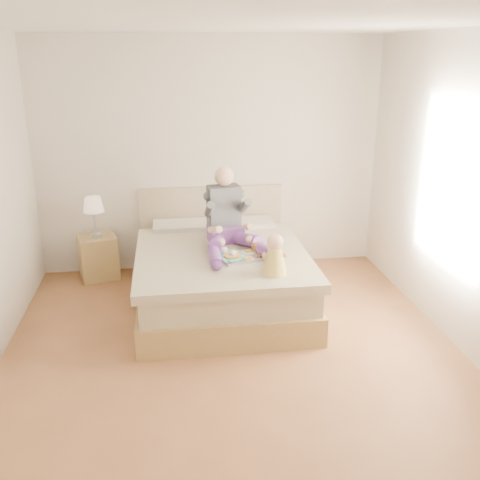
{
  "coord_description": "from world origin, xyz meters",
  "views": [
    {
      "loc": [
        -0.51,
        -4.08,
        2.49
      ],
      "look_at": [
        0.18,
        0.86,
        0.74
      ],
      "focal_mm": 40.0,
      "sensor_mm": 36.0,
      "label": 1
    }
  ],
  "objects": [
    {
      "name": "lamp",
      "position": [
        -1.34,
        1.85,
        0.86
      ],
      "size": [
        0.23,
        0.23,
        0.47
      ],
      "color": "silver",
      "rests_on": "nightstand"
    },
    {
      "name": "bed",
      "position": [
        0.0,
        1.08,
        0.32
      ],
      "size": [
        1.7,
        2.18,
        1.0
      ],
      "color": "olive",
      "rests_on": "ground"
    },
    {
      "name": "baby",
      "position": [
        0.41,
        0.29,
        0.76
      ],
      "size": [
        0.25,
        0.34,
        0.38
      ],
      "rotation": [
        0.0,
        0.0,
        -0.04
      ],
      "color": "#E4C548",
      "rests_on": "bed"
    },
    {
      "name": "adult",
      "position": [
        0.09,
        1.11,
        0.85
      ],
      "size": [
        0.69,
        1.03,
        0.82
      ],
      "rotation": [
        0.0,
        0.0,
        0.15
      ],
      "color": "#5C317C",
      "rests_on": "bed"
    },
    {
      "name": "nightstand",
      "position": [
        -1.34,
        1.88,
        0.25
      ],
      "size": [
        0.5,
        0.47,
        0.51
      ],
      "rotation": [
        0.0,
        0.0,
        0.27
      ],
      "color": "olive",
      "rests_on": "ground"
    },
    {
      "name": "tray",
      "position": [
        0.17,
        0.72,
        0.64
      ],
      "size": [
        0.51,
        0.45,
        0.12
      ],
      "rotation": [
        0.0,
        0.0,
        0.29
      ],
      "color": "silver",
      "rests_on": "bed"
    },
    {
      "name": "room",
      "position": [
        0.08,
        0.01,
        1.51
      ],
      "size": [
        4.02,
        4.22,
        2.71
      ],
      "color": "brown",
      "rests_on": "ground"
    }
  ]
}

